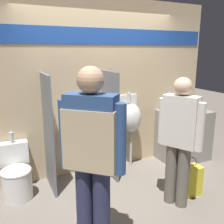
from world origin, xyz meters
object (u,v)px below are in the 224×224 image
person_in_vest (92,151)px  urinal_far (131,118)px  cell_phone (178,114)px  urinal_near_counter (77,125)px  shopping_bag (189,181)px  sink_basin (181,107)px  person_with_lanyard (179,137)px  toilet (16,176)px

person_in_vest → urinal_far: bearing=-87.2°
cell_phone → urinal_near_counter: 1.68m
shopping_bag → sink_basin: bearing=57.2°
sink_basin → cell_phone: size_ratio=2.32×
sink_basin → urinal_near_counter: (-1.86, 0.11, -0.12)m
person_in_vest → person_with_lanyard: 1.27m
cell_phone → person_with_lanyard: (-0.75, -0.93, -0.00)m
urinal_near_counter → urinal_far: same height
person_in_vest → shopping_bag: person_in_vest is taller
urinal_near_counter → toilet: urinal_near_counter is taller
urinal_far → shopping_bag: size_ratio=2.26×
sink_basin → shopping_bag: bearing=-122.8°
cell_phone → person_in_vest: bearing=-148.8°
cell_phone → toilet: 2.65m
cell_phone → person_in_vest: person_in_vest is taller
urinal_near_counter → shopping_bag: (1.19, -1.15, -0.63)m
urinal_far → cell_phone: bearing=-21.9°
toilet → person_in_vest: (0.60, -1.32, 0.75)m
shopping_bag → urinal_near_counter: bearing=136.1°
person_in_vest → sink_basin: bearing=-105.0°
person_in_vest → person_with_lanyard: person_in_vest is taller
sink_basin → cell_phone: bearing=-138.3°
shopping_bag → person_with_lanyard: bearing=-165.1°
urinal_far → person_in_vest: person_in_vest is taller
cell_phone → person_in_vest: size_ratio=0.08×
urinal_far → person_in_vest: (-1.25, -1.50, 0.21)m
person_in_vest → toilet: bearing=-22.9°
urinal_far → toilet: 1.94m
cell_phone → shopping_bag: cell_phone is taller
urinal_near_counter → toilet: size_ratio=1.47×
toilet → person_with_lanyard: (1.83, -1.05, 0.60)m
cell_phone → urinal_far: 0.79m
cell_phone → urinal_far: (-0.73, 0.29, -0.06)m
person_with_lanyard → shopping_bag: bearing=-103.3°
urinal_far → shopping_bag: 1.34m
cell_phone → urinal_near_counter: (-1.66, 0.29, -0.06)m
urinal_far → toilet: size_ratio=1.47×
toilet → shopping_bag: toilet is taller
cell_phone → toilet: size_ratio=0.17×
urinal_far → toilet: (-1.85, -0.18, -0.54)m
urinal_near_counter → urinal_far: 0.92m
urinal_near_counter → toilet: (-0.92, -0.18, -0.54)m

